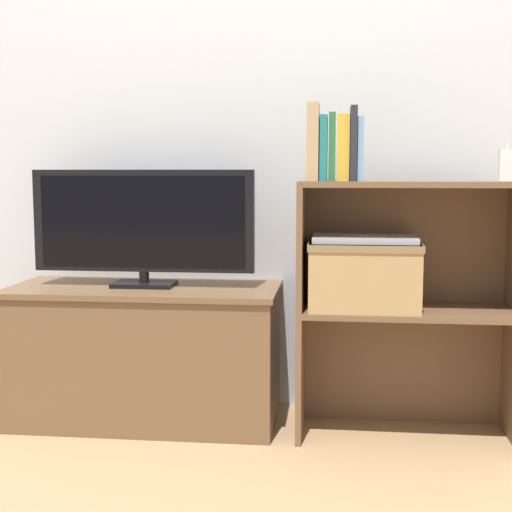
% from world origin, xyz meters
% --- Properties ---
extents(ground_plane, '(16.00, 16.00, 0.00)m').
position_xyz_m(ground_plane, '(0.00, 0.00, 0.00)').
color(ground_plane, '#A37F56').
extents(wall_back, '(10.00, 0.05, 2.40)m').
position_xyz_m(wall_back, '(0.00, 0.45, 1.20)').
color(wall_back, silver).
rests_on(wall_back, ground_plane).
extents(tv_stand, '(0.97, 0.44, 0.50)m').
position_xyz_m(tv_stand, '(-0.41, 0.21, 0.25)').
color(tv_stand, brown).
rests_on(tv_stand, ground_plane).
extents(tv, '(0.80, 0.14, 0.42)m').
position_xyz_m(tv, '(-0.41, 0.21, 0.73)').
color(tv, black).
rests_on(tv, tv_stand).
extents(bookshelf_lower_tier, '(0.74, 0.31, 0.45)m').
position_xyz_m(bookshelf_lower_tier, '(0.52, 0.21, 0.28)').
color(bookshelf_lower_tier, brown).
rests_on(bookshelf_lower_tier, ground_plane).
extents(bookshelf_upper_tier, '(0.74, 0.31, 0.43)m').
position_xyz_m(bookshelf_upper_tier, '(0.52, 0.21, 0.72)').
color(bookshelf_upper_tier, brown).
rests_on(bookshelf_upper_tier, bookshelf_lower_tier).
extents(book_tan, '(0.04, 0.15, 0.25)m').
position_xyz_m(book_tan, '(0.20, 0.10, 1.01)').
color(book_tan, tan).
rests_on(book_tan, bookshelf_upper_tier).
extents(book_teal, '(0.02, 0.14, 0.21)m').
position_xyz_m(book_teal, '(0.23, 0.10, 0.99)').
color(book_teal, '#1E7075').
rests_on(book_teal, bookshelf_upper_tier).
extents(book_forest, '(0.02, 0.12, 0.22)m').
position_xyz_m(book_forest, '(0.26, 0.10, 0.99)').
color(book_forest, '#286638').
rests_on(book_forest, bookshelf_upper_tier).
extents(book_mustard, '(0.04, 0.12, 0.22)m').
position_xyz_m(book_mustard, '(0.29, 0.10, 0.99)').
color(book_mustard, gold).
rests_on(book_mustard, bookshelf_upper_tier).
extents(book_charcoal, '(0.02, 0.14, 0.24)m').
position_xyz_m(book_charcoal, '(0.33, 0.10, 1.00)').
color(book_charcoal, '#232328').
rests_on(book_charcoal, bookshelf_upper_tier).
extents(book_skyblue, '(0.02, 0.12, 0.21)m').
position_xyz_m(book_skyblue, '(0.35, 0.10, 0.98)').
color(book_skyblue, '#709ECC').
rests_on(book_skyblue, bookshelf_upper_tier).
extents(baby_monitor, '(0.05, 0.04, 0.13)m').
position_xyz_m(baby_monitor, '(0.83, 0.16, 0.93)').
color(baby_monitor, white).
rests_on(baby_monitor, bookshelf_upper_tier).
extents(storage_basket_left, '(0.37, 0.28, 0.23)m').
position_xyz_m(storage_basket_left, '(0.37, 0.14, 0.57)').
color(storage_basket_left, tan).
rests_on(storage_basket_left, bookshelf_lower_tier).
extents(laptop, '(0.35, 0.22, 0.02)m').
position_xyz_m(laptop, '(0.37, 0.14, 0.69)').
color(laptop, '#BCBCC1').
rests_on(laptop, storage_basket_left).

